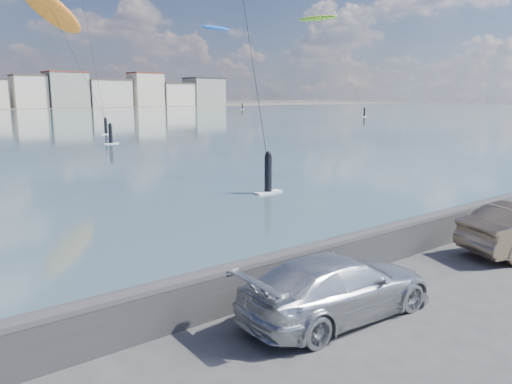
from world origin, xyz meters
TOP-DOWN VIEW (x-y plane):
  - ground at (0.00, 0.00)m, footprint 700.00×700.00m
  - seawall at (0.00, 2.70)m, footprint 400.00×0.36m
  - car_silver at (0.91, 1.13)m, footprint 4.59×2.02m
  - kitesurfer_2 at (11.74, 55.08)m, footprint 9.94×19.52m
  - kitesurfer_10 at (89.63, 139.37)m, footprint 9.19×19.36m
  - kitesurfer_12 at (79.02, 80.64)m, footprint 5.54×21.18m

SIDE VIEW (x-z plane):
  - ground at x=0.00m, z-range 0.00..0.00m
  - seawall at x=0.00m, z-range 0.04..1.12m
  - car_silver at x=0.91m, z-range 0.00..1.31m
  - kitesurfer_2 at x=11.74m, z-range 5.37..22.33m
  - kitesurfer_12 at x=79.02m, z-range 10.49..33.06m
  - kitesurfer_10 at x=89.63m, z-range 12.16..40.42m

